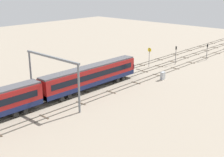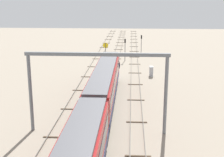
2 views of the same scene
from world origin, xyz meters
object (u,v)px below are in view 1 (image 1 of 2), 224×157
Objects in this scene: relay_cabinet at (163,76)px; signal_light_trackside_departure at (207,50)px; overhead_gantry at (52,69)px; speed_sign_near_foreground at (149,54)px; signal_light_trackside_approach at (176,53)px.

signal_light_trackside_departure is at bearing 2.85° from relay_cabinet.
relay_cabinet is at bearing -16.01° from overhead_gantry.
speed_sign_near_foreground is at bearing 51.97° from relay_cabinet.
relay_cabinet is (-6.94, -8.87, -2.50)m from speed_sign_near_foreground.
signal_light_trackside_approach is at bearing 159.03° from signal_light_trackside_departure.
overhead_gantry is 2.98× the size of signal_light_trackside_approach.
speed_sign_near_foreground is at bearing 3.12° from overhead_gantry.
speed_sign_near_foreground is 18.50m from signal_light_trackside_departure.
overhead_gantry is 8.24× the size of relay_cabinet.
signal_light_trackside_departure is at bearing -6.98° from overhead_gantry.
overhead_gantry reaches higher than signal_light_trackside_departure.
overhead_gantry is 31.98m from speed_sign_near_foreground.
signal_light_trackside_approach is at bearing 20.42° from relay_cabinet.
signal_light_trackside_approach reaches higher than signal_light_trackside_departure.
speed_sign_near_foreground is 2.81× the size of relay_cabinet.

